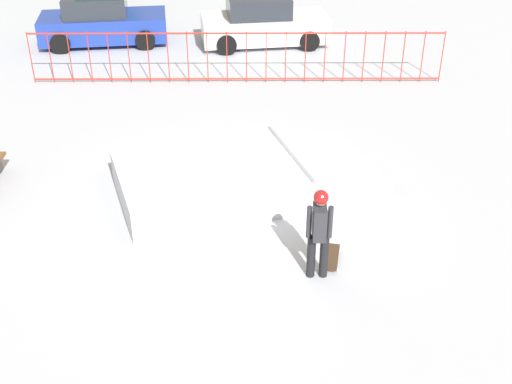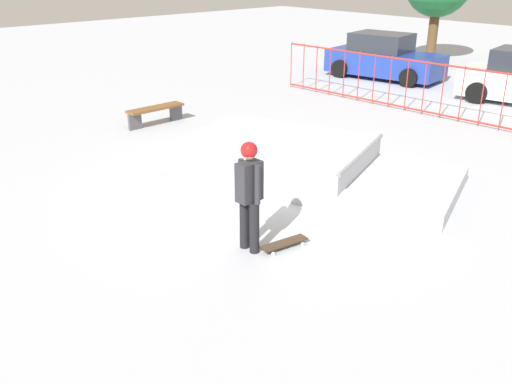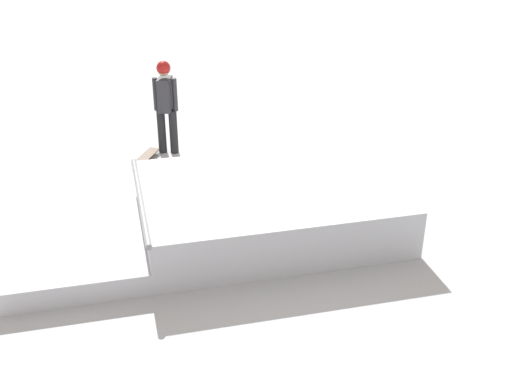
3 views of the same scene
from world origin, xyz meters
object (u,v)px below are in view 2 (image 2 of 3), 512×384
(skateboard, at_px, (284,243))
(parked_car_blue, at_px, (384,58))
(skater, at_px, (249,189))
(park_bench, at_px, (156,112))
(skate_ramp, at_px, (297,162))

(skateboard, bearing_deg, parked_car_blue, -141.33)
(skater, height_order, park_bench, skater)
(skate_ramp, xyz_separation_m, skater, (1.67, -2.77, 0.69))
(skate_ramp, bearing_deg, skateboard, -70.05)
(park_bench, bearing_deg, skater, -21.87)
(skater, xyz_separation_m, parked_car_blue, (-6.51, 12.28, -0.28))
(park_bench, bearing_deg, skate_ramp, 0.29)
(skate_ramp, relative_size, skateboard, 7.27)
(skate_ramp, distance_m, skateboard, 3.07)
(skate_ramp, height_order, skateboard, skate_ramp)
(skater, distance_m, skateboard, 1.07)
(parked_car_blue, bearing_deg, skater, -71.32)
(skateboard, height_order, park_bench, park_bench)
(park_bench, distance_m, parked_car_blue, 9.55)
(skate_ramp, distance_m, skater, 3.31)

